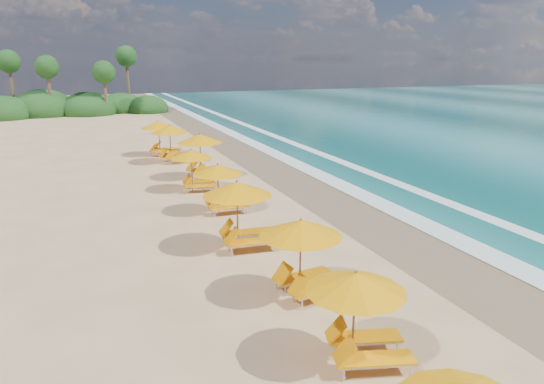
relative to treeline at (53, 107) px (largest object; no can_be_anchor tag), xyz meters
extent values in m
plane|color=tan|center=(9.94, -45.51, -1.00)|extent=(160.00, 160.00, 0.00)
cube|color=#7A6649|center=(13.94, -45.51, -0.99)|extent=(4.00, 160.00, 0.01)
cube|color=white|center=(15.44, -45.51, -0.97)|extent=(1.20, 160.00, 0.01)
cube|color=white|center=(18.44, -45.51, -0.97)|extent=(0.80, 160.00, 0.01)
cylinder|color=olive|center=(7.98, -55.34, 0.06)|extent=(0.05, 0.05, 2.11)
cone|color=#F29A05|center=(7.98, -55.34, 0.94)|extent=(2.69, 2.69, 0.42)
sphere|color=olive|center=(7.98, -55.34, 1.18)|extent=(0.08, 0.08, 0.08)
cylinder|color=olive|center=(8.18, -52.12, 0.12)|extent=(0.06, 0.06, 2.23)
cone|color=#F29A05|center=(8.18, -52.12, 1.05)|extent=(2.57, 2.57, 0.45)
sphere|color=olive|center=(8.18, -52.12, 1.30)|extent=(0.08, 0.08, 0.08)
cylinder|color=olive|center=(7.67, -48.00, 0.19)|extent=(0.06, 0.06, 2.38)
cone|color=#F29A05|center=(7.67, -48.00, 1.18)|extent=(2.65, 2.65, 0.48)
sphere|color=olive|center=(7.67, -48.00, 1.44)|extent=(0.08, 0.08, 0.08)
cylinder|color=olive|center=(8.15, -43.71, 0.05)|extent=(0.05, 0.05, 2.10)
cone|color=#F29A05|center=(8.15, -43.71, 0.92)|extent=(2.23, 2.23, 0.42)
sphere|color=olive|center=(8.15, -43.71, 1.16)|extent=(0.07, 0.07, 0.07)
cylinder|color=olive|center=(7.89, -39.68, 0.03)|extent=(0.05, 0.05, 2.05)
cone|color=#F29A05|center=(7.89, -39.68, 0.88)|extent=(2.39, 2.39, 0.41)
sphere|color=olive|center=(7.89, -39.68, 1.11)|extent=(0.07, 0.07, 0.07)
cylinder|color=olive|center=(8.92, -37.21, 0.23)|extent=(0.06, 0.06, 2.45)
cone|color=#F29A05|center=(8.92, -37.21, 1.24)|extent=(3.04, 3.04, 0.49)
sphere|color=olive|center=(8.92, -37.21, 1.51)|extent=(0.09, 0.09, 0.09)
cylinder|color=olive|center=(8.11, -32.38, 0.19)|extent=(0.06, 0.06, 2.38)
cone|color=#F29A05|center=(8.11, -32.38, 1.18)|extent=(3.08, 3.08, 0.48)
sphere|color=olive|center=(8.11, -32.38, 1.44)|extent=(0.08, 0.08, 0.08)
cylinder|color=olive|center=(7.84, -29.57, 0.16)|extent=(0.06, 0.06, 2.32)
cone|color=#F29A05|center=(7.84, -29.57, 1.13)|extent=(3.21, 3.21, 0.47)
sphere|color=olive|center=(7.84, -29.57, 1.39)|extent=(0.08, 0.08, 0.08)
ellipsoid|color=#163D14|center=(3.94, -0.51, -0.37)|extent=(6.40, 6.40, 4.16)
ellipsoid|color=#163D14|center=(-1.06, 0.49, -0.29)|extent=(7.20, 7.20, 4.68)
ellipsoid|color=#163D14|center=(-5.06, -1.51, -0.41)|extent=(6.00, 6.00, 3.90)
ellipsoid|color=#163D14|center=(7.94, 1.49, -0.45)|extent=(5.60, 5.60, 3.64)
ellipsoid|color=#163D14|center=(10.94, -0.51, -0.51)|extent=(5.00, 5.00, 3.25)
cylinder|color=brown|center=(5.94, -2.51, 1.50)|extent=(0.36, 0.36, 5.00)
sphere|color=#163D14|center=(5.94, -2.51, 4.00)|extent=(2.60, 2.60, 2.60)
cylinder|color=brown|center=(-0.06, -1.51, 1.80)|extent=(0.36, 0.36, 5.60)
sphere|color=#163D14|center=(-0.06, -1.51, 4.60)|extent=(2.60, 2.60, 2.60)
cylinder|color=brown|center=(-4.06, 0.49, 2.10)|extent=(0.36, 0.36, 6.20)
sphere|color=#163D14|center=(-4.06, 0.49, 5.20)|extent=(2.60, 2.60, 2.60)
cylinder|color=brown|center=(8.94, 1.49, 2.40)|extent=(0.36, 0.36, 6.80)
sphere|color=#163D14|center=(8.94, 1.49, 5.80)|extent=(2.60, 2.60, 2.60)
camera|label=1|loc=(2.91, -63.45, 5.47)|focal=32.21mm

